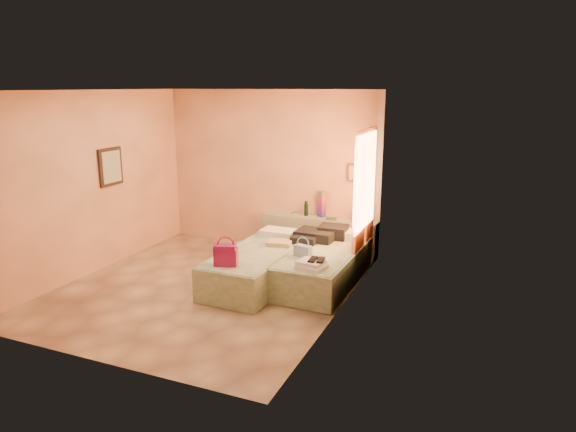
{
  "coord_description": "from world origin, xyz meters",
  "views": [
    {
      "loc": [
        3.77,
        -6.01,
        2.86
      ],
      "look_at": [
        0.91,
        0.85,
        0.96
      ],
      "focal_mm": 32.0,
      "sensor_mm": 36.0,
      "label": 1
    }
  ],
  "objects_px": {
    "bed_left": "(257,267)",
    "headboard_ledge": "(319,236)",
    "bed_right": "(323,267)",
    "towel_stack": "(312,265)",
    "green_book": "(331,219)",
    "blue_handbag": "(303,251)",
    "flower_vase": "(357,214)",
    "magenta_handbag": "(226,255)",
    "water_bottle": "(306,209)"
  },
  "relations": [
    {
      "from": "bed_left",
      "to": "green_book",
      "type": "xyz_separation_m",
      "value": [
        0.61,
        1.61,
        0.42
      ]
    },
    {
      "from": "bed_left",
      "to": "flower_vase",
      "type": "distance_m",
      "value": 2.04
    },
    {
      "from": "bed_left",
      "to": "bed_right",
      "type": "xyz_separation_m",
      "value": [
        0.9,
        0.37,
        0.0
      ]
    },
    {
      "from": "flower_vase",
      "to": "blue_handbag",
      "type": "distance_m",
      "value": 1.68
    },
    {
      "from": "headboard_ledge",
      "to": "bed_right",
      "type": "bearing_deg",
      "value": -67.99
    },
    {
      "from": "headboard_ledge",
      "to": "magenta_handbag",
      "type": "xyz_separation_m",
      "value": [
        -0.5,
        -2.38,
        0.32
      ]
    },
    {
      "from": "bed_left",
      "to": "blue_handbag",
      "type": "bearing_deg",
      "value": 3.92
    },
    {
      "from": "bed_right",
      "to": "green_book",
      "type": "distance_m",
      "value": 1.34
    },
    {
      "from": "bed_left",
      "to": "green_book",
      "type": "distance_m",
      "value": 1.78
    },
    {
      "from": "bed_left",
      "to": "blue_handbag",
      "type": "distance_m",
      "value": 0.78
    },
    {
      "from": "green_book",
      "to": "flower_vase",
      "type": "distance_m",
      "value": 0.44
    },
    {
      "from": "flower_vase",
      "to": "towel_stack",
      "type": "bearing_deg",
      "value": -91.21
    },
    {
      "from": "bed_right",
      "to": "water_bottle",
      "type": "bearing_deg",
      "value": 121.21
    },
    {
      "from": "flower_vase",
      "to": "headboard_ledge",
      "type": "bearing_deg",
      "value": -179.55
    },
    {
      "from": "bed_left",
      "to": "green_book",
      "type": "bearing_deg",
      "value": 70.15
    },
    {
      "from": "bed_left",
      "to": "towel_stack",
      "type": "height_order",
      "value": "towel_stack"
    },
    {
      "from": "bed_left",
      "to": "flower_vase",
      "type": "height_order",
      "value": "flower_vase"
    },
    {
      "from": "bed_right",
      "to": "blue_handbag",
      "type": "xyz_separation_m",
      "value": [
        -0.2,
        -0.34,
        0.33
      ]
    },
    {
      "from": "towel_stack",
      "to": "headboard_ledge",
      "type": "bearing_deg",
      "value": 106.68
    },
    {
      "from": "blue_handbag",
      "to": "water_bottle",
      "type": "bearing_deg",
      "value": 121.59
    },
    {
      "from": "bed_right",
      "to": "magenta_handbag",
      "type": "bearing_deg",
      "value": -132.56
    },
    {
      "from": "bed_right",
      "to": "magenta_handbag",
      "type": "distance_m",
      "value": 1.54
    },
    {
      "from": "headboard_ledge",
      "to": "bed_left",
      "type": "distance_m",
      "value": 1.71
    },
    {
      "from": "bed_right",
      "to": "towel_stack",
      "type": "xyz_separation_m",
      "value": [
        0.09,
        -0.76,
        0.3
      ]
    },
    {
      "from": "flower_vase",
      "to": "towel_stack",
      "type": "height_order",
      "value": "flower_vase"
    },
    {
      "from": "blue_handbag",
      "to": "magenta_handbag",
      "type": "bearing_deg",
      "value": -125.61
    },
    {
      "from": "bed_right",
      "to": "water_bottle",
      "type": "xyz_separation_m",
      "value": [
        -0.78,
        1.33,
        0.53
      ]
    },
    {
      "from": "flower_vase",
      "to": "blue_handbag",
      "type": "height_order",
      "value": "flower_vase"
    },
    {
      "from": "flower_vase",
      "to": "magenta_handbag",
      "type": "distance_m",
      "value": 2.65
    },
    {
      "from": "water_bottle",
      "to": "magenta_handbag",
      "type": "relative_size",
      "value": 0.81
    },
    {
      "from": "water_bottle",
      "to": "green_book",
      "type": "distance_m",
      "value": 0.51
    },
    {
      "from": "green_book",
      "to": "blue_handbag",
      "type": "relative_size",
      "value": 0.72
    },
    {
      "from": "magenta_handbag",
      "to": "towel_stack",
      "type": "distance_m",
      "value": 1.16
    },
    {
      "from": "magenta_handbag",
      "to": "green_book",
      "type": "bearing_deg",
      "value": 54.48
    },
    {
      "from": "headboard_ledge",
      "to": "green_book",
      "type": "height_order",
      "value": "green_book"
    },
    {
      "from": "flower_vase",
      "to": "blue_handbag",
      "type": "bearing_deg",
      "value": -101.46
    },
    {
      "from": "water_bottle",
      "to": "flower_vase",
      "type": "distance_m",
      "value": 0.91
    },
    {
      "from": "headboard_ledge",
      "to": "flower_vase",
      "type": "distance_m",
      "value": 0.8
    },
    {
      "from": "green_book",
      "to": "towel_stack",
      "type": "xyz_separation_m",
      "value": [
        0.38,
        -2.0,
        -0.12
      ]
    },
    {
      "from": "water_bottle",
      "to": "magenta_handbag",
      "type": "distance_m",
      "value": 2.42
    },
    {
      "from": "headboard_ledge",
      "to": "flower_vase",
      "type": "xyz_separation_m",
      "value": [
        0.66,
        0.01,
        0.46
      ]
    },
    {
      "from": "bed_right",
      "to": "flower_vase",
      "type": "distance_m",
      "value": 1.41
    },
    {
      "from": "bed_left",
      "to": "headboard_ledge",
      "type": "bearing_deg",
      "value": 78.29
    },
    {
      "from": "bed_left",
      "to": "flower_vase",
      "type": "relative_size",
      "value": 7.6
    },
    {
      "from": "bed_right",
      "to": "magenta_handbag",
      "type": "height_order",
      "value": "magenta_handbag"
    },
    {
      "from": "bed_left",
      "to": "water_bottle",
      "type": "distance_m",
      "value": 1.79
    },
    {
      "from": "water_bottle",
      "to": "blue_handbag",
      "type": "distance_m",
      "value": 1.77
    },
    {
      "from": "headboard_ledge",
      "to": "bed_left",
      "type": "xyz_separation_m",
      "value": [
        -0.38,
        -1.67,
        -0.08
      ]
    },
    {
      "from": "bed_left",
      "to": "towel_stack",
      "type": "xyz_separation_m",
      "value": [
        0.99,
        -0.39,
        0.3
      ]
    },
    {
      "from": "bed_left",
      "to": "towel_stack",
      "type": "distance_m",
      "value": 1.11
    }
  ]
}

